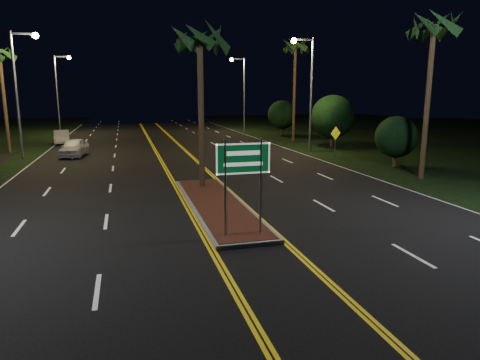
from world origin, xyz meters
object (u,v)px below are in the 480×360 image
object	(u,v)px
median_island	(217,205)
warning_sign	(335,138)
palm_right_near	(434,27)
shrub_near	(396,137)
car_near	(74,146)
streetlight_left_mid	(21,80)
highway_sign	(243,168)
streetlight_left_far	(60,85)
shrub_far	(282,115)
shrub_mid	(333,117)
palm_median	(200,39)
streetlight_right_mid	(307,82)
palm_right_far	(295,47)
streetlight_right_far	(241,86)
car_far	(62,136)

from	to	relation	value
median_island	warning_sign	xyz separation A→B (m)	(11.57, 11.67, 1.40)
palm_right_near	shrub_near	size ratio (longest dim) A/B	2.82
median_island	warning_sign	bearing A→B (deg)	45.24
car_near	palm_right_near	bearing A→B (deg)	-26.42
streetlight_left_mid	warning_sign	world-z (taller)	streetlight_left_mid
highway_sign	palm_right_near	size ratio (longest dim) A/B	0.34
streetlight_left_far	warning_sign	world-z (taller)	streetlight_left_far
median_island	shrub_far	distance (m)	32.19
median_island	shrub_mid	world-z (taller)	shrub_mid
palm_median	shrub_far	xyz separation A→B (m)	(13.80, 25.50, -4.94)
highway_sign	streetlight_left_mid	size ratio (longest dim) A/B	0.36
streetlight_right_mid	car_near	xyz separation A→B (m)	(-18.07, 2.35, -4.87)
streetlight_left_far	warning_sign	bearing A→B (deg)	-48.80
palm_median	palm_right_far	size ratio (longest dim) A/B	0.81
median_island	shrub_far	size ratio (longest dim) A/B	2.59
palm_median	car_near	world-z (taller)	palm_median
streetlight_right_mid	streetlight_right_far	distance (m)	20.00
streetlight_left_mid	palm_right_near	bearing A→B (deg)	-31.20
median_island	highway_sign	bearing A→B (deg)	-90.00
palm_median	shrub_mid	distance (m)	19.97
shrub_mid	car_near	distance (m)	21.54
palm_right_far	car_near	distance (m)	22.63
highway_sign	shrub_near	bearing A→B (deg)	39.69
palm_right_near	streetlight_left_far	bearing A→B (deg)	124.21
palm_right_near	shrub_far	bearing A→B (deg)	87.14
streetlight_right_mid	warning_sign	world-z (taller)	streetlight_right_mid
streetlight_right_mid	palm_median	bearing A→B (deg)	-132.70
streetlight_left_mid	palm_median	size ratio (longest dim) A/B	1.08
palm_right_near	warning_sign	bearing A→B (deg)	96.13
streetlight_right_far	palm_right_near	xyz separation A→B (m)	(1.89, -32.00, 2.56)
palm_right_near	palm_right_far	xyz separation A→B (m)	(0.30, 20.00, 0.93)
warning_sign	streetlight_left_far	bearing A→B (deg)	113.86
streetlight_right_far	streetlight_left_mid	bearing A→B (deg)	-139.70
shrub_near	streetlight_right_far	bearing A→B (deg)	95.89
palm_median	car_near	distance (m)	17.01
palm_right_far	shrub_near	distance (m)	17.56
palm_right_far	streetlight_right_mid	bearing A→B (deg)	-105.29
palm_median	palm_right_near	world-z (taller)	palm_right_near
streetlight_right_far	palm_median	xyz separation A→B (m)	(-10.61, -31.50, 1.62)
shrub_mid	palm_right_near	bearing A→B (deg)	-96.12
palm_median	palm_right_near	size ratio (longest dim) A/B	0.89
shrub_far	car_far	bearing A→B (deg)	-174.10
palm_median	car_far	distance (m)	25.81
median_island	car_near	bearing A→B (deg)	113.25
streetlight_right_far	shrub_far	distance (m)	7.56
streetlight_left_far	palm_median	distance (m)	35.18
streetlight_right_far	palm_median	size ratio (longest dim) A/B	1.08
car_near	car_far	world-z (taller)	car_near
palm_median	shrub_far	bearing A→B (deg)	61.58
median_island	streetlight_right_mid	distance (m)	19.20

